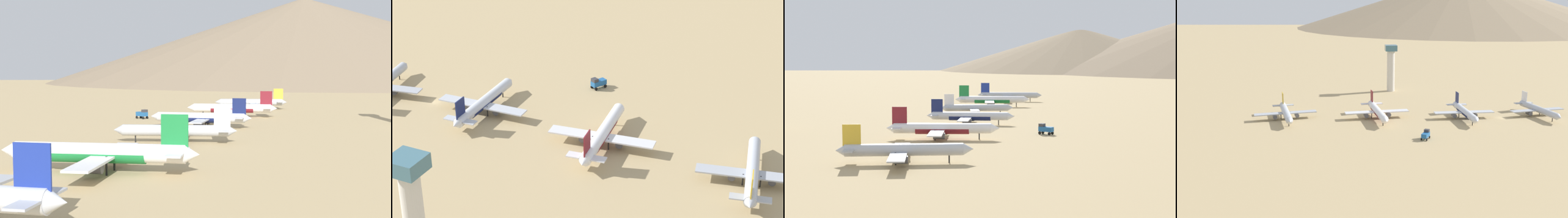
{
  "view_description": "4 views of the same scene",
  "coord_description": "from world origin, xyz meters",
  "views": [
    {
      "loc": [
        -43.5,
        154.71,
        20.48
      ],
      "look_at": [
        3.39,
        -22.23,
        6.24
      ],
      "focal_mm": 46.66,
      "sensor_mm": 36.0,
      "label": 1
    },
    {
      "loc": [
        -176.51,
        -137.43,
        107.26
      ],
      "look_at": [
        8.65,
        -50.82,
        4.28
      ],
      "focal_mm": 68.45,
      "sensor_mm": 36.0,
      "label": 2
    },
    {
      "loc": [
        36.09,
        -257.16,
        29.48
      ],
      "look_at": [
        4.56,
        -16.38,
        6.37
      ],
      "focal_mm": 54.04,
      "sensor_mm": 36.0,
      "label": 3
    },
    {
      "loc": [
        216.2,
        -80.07,
        57.86
      ],
      "look_at": [
        -10.53,
        -62.82,
        3.11
      ],
      "focal_mm": 42.7,
      "sensor_mm": 36.0,
      "label": 4
    }
  ],
  "objects": [
    {
      "name": "parked_jet_3",
      "position": [
        -2.24,
        19.6,
        3.39
      ],
      "size": [
        34.79,
        28.48,
        10.08
      ],
      "color": "#B2B7C1",
      "rests_on": "ground"
    },
    {
      "name": "service_truck",
      "position": [
        32.1,
        -43.67,
        2.08
      ],
      "size": [
        5.7,
        4.72,
        3.9
      ],
      "color": "#1E5999",
      "rests_on": "ground"
    },
    {
      "name": "parked_jet_1",
      "position": [
        -3.0,
        -61.0,
        3.74
      ],
      "size": [
        38.97,
        31.77,
        11.24
      ],
      "color": "white",
      "rests_on": "ground"
    },
    {
      "name": "control_tower",
      "position": [
        -71.52,
        -46.62,
        16.17
      ],
      "size": [
        7.2,
        7.2,
        28.94
      ],
      "color": "beige",
      "rests_on": "ground"
    },
    {
      "name": "parked_jet_2",
      "position": [
        0.26,
        -18.49,
        3.51
      ],
      "size": [
        36.54,
        29.65,
        10.54
      ],
      "color": "silver",
      "rests_on": "ground"
    },
    {
      "name": "parked_jet_0",
      "position": [
        -4.71,
        -105.42,
        3.59
      ],
      "size": [
        36.75,
        30.13,
        10.67
      ],
      "color": "#B2B7C1",
      "rests_on": "ground"
    },
    {
      "name": "ground_plane",
      "position": [
        0.0,
        0.0,
        0.0
      ],
      "size": [
        1800.0,
        1800.0,
        0.0
      ],
      "primitive_type": "plane",
      "color": "tan"
    },
    {
      "name": "desert_hill_3",
      "position": [
        -716.68,
        169.12,
        49.97
      ],
      "size": [
        653.39,
        653.39,
        99.93
      ],
      "primitive_type": "cone",
      "color": "#8C775B",
      "rests_on": "ground"
    }
  ]
}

